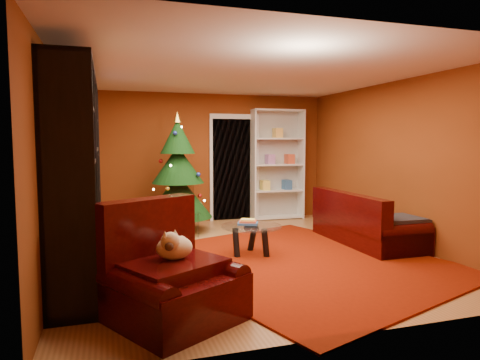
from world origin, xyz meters
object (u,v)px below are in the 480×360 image
object	(u,v)px
acrylic_chair	(186,213)
dog	(174,248)
armchair	(174,273)
coffee_table	(251,240)
media_unit	(78,176)
white_bookshelf	(277,165)
sofa	(367,217)
christmas_tree	(178,174)
gift_box_red	(156,223)
rug	(299,262)
gift_box_teal	(161,225)
gift_box_green	(160,221)

from	to	relation	value
acrylic_chair	dog	bearing A→B (deg)	-108.30
armchair	coffee_table	distance (m)	2.34
media_unit	coffee_table	xyz separation A→B (m)	(2.29, 0.15, -0.99)
white_bookshelf	sofa	xyz separation A→B (m)	(0.52, -2.53, -0.72)
christmas_tree	armchair	size ratio (longest dim) A/B	1.93
media_unit	sofa	xyz separation A→B (m)	(4.29, 0.30, -0.80)
sofa	media_unit	bearing A→B (deg)	93.46
sofa	acrylic_chair	size ratio (longest dim) A/B	2.44
gift_box_red	white_bookshelf	world-z (taller)	white_bookshelf
sofa	coffee_table	bearing A→B (deg)	93.85
gift_box_red	sofa	bearing A→B (deg)	-35.73
media_unit	dog	distance (m)	1.98
sofa	coffee_table	size ratio (longest dim) A/B	2.29
christmas_tree	coffee_table	world-z (taller)	christmas_tree
christmas_tree	dog	xyz separation A→B (m)	(-0.63, -3.76, -0.40)
rug	sofa	bearing A→B (deg)	24.11
sofa	white_bookshelf	bearing A→B (deg)	11.11
christmas_tree	gift_box_red	xyz separation A→B (m)	(-0.36, 0.43, -0.96)
gift_box_teal	acrylic_chair	xyz separation A→B (m)	(0.37, -0.39, 0.26)
gift_box_teal	gift_box_red	world-z (taller)	gift_box_teal
gift_box_teal	coffee_table	distance (m)	2.21
rug	sofa	size ratio (longest dim) A/B	1.96
gift_box_green	rug	bearing A→B (deg)	-62.11
christmas_tree	dog	size ratio (longest dim) A/B	5.46
coffee_table	dog	bearing A→B (deg)	-127.03
gift_box_red	coffee_table	distance (m)	2.63
media_unit	gift_box_green	xyz separation A→B (m)	(1.27, 2.50, -1.08)
gift_box_red	armchair	xyz separation A→B (m)	(-0.29, -4.27, 0.34)
gift_box_teal	white_bookshelf	bearing A→B (deg)	16.15
white_bookshelf	dog	bearing A→B (deg)	-120.27
white_bookshelf	dog	size ratio (longest dim) A/B	5.91
gift_box_green	acrylic_chair	world-z (taller)	acrylic_chair
gift_box_teal	armchair	xyz separation A→B (m)	(-0.34, -3.83, 0.30)
gift_box_red	dog	xyz separation A→B (m)	(-0.27, -4.20, 0.56)
media_unit	christmas_tree	xyz separation A→B (m)	(1.55, 2.10, -0.16)
rug	dog	xyz separation A→B (m)	(-1.86, -1.29, 0.65)
christmas_tree	gift_box_teal	xyz separation A→B (m)	(-0.31, -0.01, -0.91)
white_bookshelf	acrylic_chair	xyz separation A→B (m)	(-2.16, -1.12, -0.74)
sofa	acrylic_chair	bearing A→B (deg)	61.82
media_unit	sofa	distance (m)	4.38
gift_box_teal	acrylic_chair	distance (m)	0.60
rug	gift_box_teal	xyz separation A→B (m)	(-1.54, 2.47, 0.13)
media_unit	acrylic_chair	size ratio (longest dim) A/B	3.93
acrylic_chair	sofa	bearing A→B (deg)	-34.26
white_bookshelf	sofa	distance (m)	2.68
sofa	gift_box_teal	bearing A→B (deg)	58.99
media_unit	armchair	distance (m)	2.10
media_unit	gift_box_green	world-z (taller)	media_unit
christmas_tree	gift_box_red	world-z (taller)	christmas_tree
gift_box_teal	coffee_table	bearing A→B (deg)	-61.81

